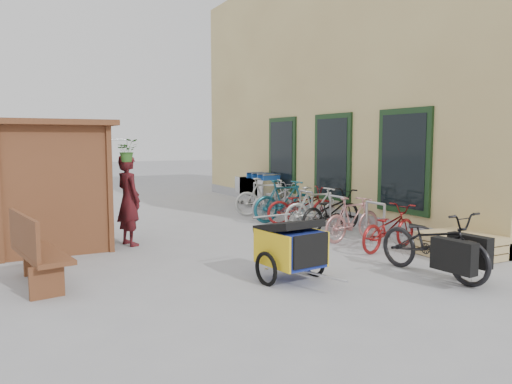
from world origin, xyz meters
name	(u,v)px	position (x,y,z in m)	size (l,w,h in m)	color
ground	(271,259)	(0.00, 0.00, 0.00)	(80.00, 80.00, 0.00)	#99999B
building	(385,92)	(6.49, 4.50, 3.49)	(6.07, 13.00, 7.00)	#D1BE78
kiosk	(48,167)	(-3.28, 2.47, 1.55)	(2.49, 1.65, 2.40)	brown
bike_rack	(306,205)	(2.30, 2.40, 0.52)	(0.05, 5.35, 0.86)	#A5A8AD
pallet_stack	(460,245)	(3.00, -1.40, 0.21)	(1.00, 1.20, 0.40)	tan
bench	(35,249)	(-3.68, 0.15, 0.52)	(0.74, 1.68, 1.03)	brown
shopping_carts	(256,186)	(3.00, 6.26, 0.61)	(0.59, 1.97, 1.05)	silver
child_trailer	(291,245)	(-0.37, -1.25, 0.52)	(0.99, 1.62, 0.94)	navy
cargo_bike	(435,243)	(1.64, -2.08, 0.50)	(0.83, 1.98, 1.02)	black
person_kiosk	(129,200)	(-1.86, 2.30, 0.88)	(0.65, 0.42, 1.77)	maroon
bike_0	(389,228)	(2.30, -0.38, 0.42)	(0.56, 1.60, 0.84)	maroon
bike_1	(353,219)	(2.23, 0.59, 0.45)	(0.43, 1.51, 0.91)	tan
bike_2	(331,211)	(2.40, 1.55, 0.48)	(0.63, 1.81, 0.95)	black
bike_3	(316,208)	(2.37, 2.09, 0.49)	(0.46, 1.64, 0.99)	beige
bike_4	(301,205)	(2.44, 2.83, 0.45)	(0.60, 1.73, 0.91)	maroon
bike_5	(285,201)	(2.26, 3.31, 0.53)	(0.50, 1.76, 1.06)	#1C6073
bike_6	(276,200)	(2.39, 3.97, 0.46)	(0.60, 1.73, 0.91)	#A4A4A8
bike_7	(266,197)	(2.31, 4.36, 0.51)	(0.48, 1.71, 1.03)	beige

